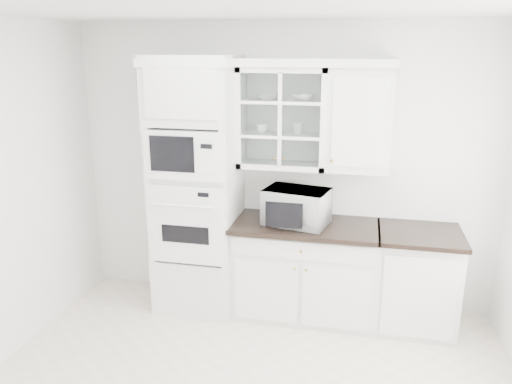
# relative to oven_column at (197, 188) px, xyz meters

# --- Properties ---
(room_shell) EXTENTS (4.00, 3.50, 2.70)m
(room_shell) POSITION_rel_oven_column_xyz_m (0.75, -0.99, 0.58)
(room_shell) COLOR white
(room_shell) RESTS_ON ground
(oven_column) EXTENTS (0.76, 0.68, 2.40)m
(oven_column) POSITION_rel_oven_column_xyz_m (0.00, 0.00, 0.00)
(oven_column) COLOR silver
(oven_column) RESTS_ON ground
(base_cabinet_run) EXTENTS (1.32, 0.67, 0.92)m
(base_cabinet_run) POSITION_rel_oven_column_xyz_m (1.03, 0.03, -0.74)
(base_cabinet_run) COLOR silver
(base_cabinet_run) RESTS_ON ground
(extra_base_cabinet) EXTENTS (0.72, 0.67, 0.92)m
(extra_base_cabinet) POSITION_rel_oven_column_xyz_m (2.03, 0.03, -0.74)
(extra_base_cabinet) COLOR silver
(extra_base_cabinet) RESTS_ON ground
(upper_cabinet_glass) EXTENTS (0.80, 0.33, 0.90)m
(upper_cabinet_glass) POSITION_rel_oven_column_xyz_m (0.78, 0.17, 0.65)
(upper_cabinet_glass) COLOR silver
(upper_cabinet_glass) RESTS_ON room_shell
(upper_cabinet_solid) EXTENTS (0.55, 0.33, 0.90)m
(upper_cabinet_solid) POSITION_rel_oven_column_xyz_m (1.46, 0.17, 0.65)
(upper_cabinet_solid) COLOR silver
(upper_cabinet_solid) RESTS_ON room_shell
(crown_molding) EXTENTS (2.14, 0.38, 0.07)m
(crown_molding) POSITION_rel_oven_column_xyz_m (0.68, 0.14, 1.14)
(crown_molding) COLOR white
(crown_molding) RESTS_ON room_shell
(countertop_microwave) EXTENTS (0.64, 0.57, 0.32)m
(countertop_microwave) POSITION_rel_oven_column_xyz_m (0.95, 0.01, -0.12)
(countertop_microwave) COLOR white
(countertop_microwave) RESTS_ON base_cabinet_run
(bowl_a) EXTENTS (0.25, 0.25, 0.05)m
(bowl_a) POSITION_rel_oven_column_xyz_m (0.64, 0.18, 0.83)
(bowl_a) COLOR white
(bowl_a) RESTS_ON upper_cabinet_glass
(bowl_b) EXTENTS (0.20, 0.20, 0.06)m
(bowl_b) POSITION_rel_oven_column_xyz_m (0.95, 0.17, 0.84)
(bowl_b) COLOR white
(bowl_b) RESTS_ON upper_cabinet_glass
(cup_a) EXTENTS (0.14, 0.14, 0.09)m
(cup_a) POSITION_rel_oven_column_xyz_m (0.59, 0.17, 0.55)
(cup_a) COLOR white
(cup_a) RESTS_ON upper_cabinet_glass
(cup_b) EXTENTS (0.12, 0.12, 0.10)m
(cup_b) POSITION_rel_oven_column_xyz_m (0.92, 0.18, 0.56)
(cup_b) COLOR white
(cup_b) RESTS_ON upper_cabinet_glass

